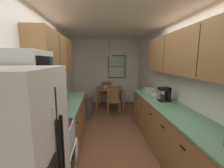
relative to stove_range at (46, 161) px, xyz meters
name	(u,v)px	position (x,y,z in m)	size (l,w,h in m)	color
ground_plane	(113,133)	(0.99, 1.57, -0.47)	(12.00, 12.00, 0.00)	brown
wall_left	(52,82)	(-0.36, 1.57, 0.80)	(0.10, 9.00, 2.55)	white
wall_right	(169,80)	(2.34, 1.57, 0.80)	(0.10, 9.00, 2.55)	white
wall_back	(107,72)	(0.99, 4.22, 0.80)	(4.40, 0.10, 2.55)	white
ceiling_slab	(113,21)	(0.99, 1.57, 2.12)	(4.40, 9.00, 0.08)	white
stove_range	(46,161)	(0.00, 0.00, 0.00)	(0.66, 0.66, 1.10)	silver
microwave_over_range	(28,66)	(-0.11, 0.00, 1.21)	(0.39, 0.64, 0.36)	white
counter_left	(67,122)	(-0.01, 1.26, -0.02)	(0.64, 1.86, 0.90)	olive
upper_cabinets_left	(56,54)	(-0.15, 1.21, 1.39)	(0.33, 1.94, 0.69)	olive
counter_right	(171,132)	(1.99, 0.65, -0.02)	(0.64, 3.44, 0.90)	olive
upper_cabinets_right	(187,53)	(2.13, 0.60, 1.40)	(0.33, 3.12, 0.74)	olive
dining_table	(109,91)	(1.05, 3.44, 0.16)	(0.98, 0.77, 0.75)	brown
dining_chair_near	(113,99)	(1.12, 2.85, 0.03)	(0.41, 0.41, 0.90)	brown
dining_chair_far	(106,91)	(0.96, 4.04, 0.03)	(0.42, 0.42, 0.90)	brown
pendant_light	(109,55)	(1.05, 3.44, 1.44)	(0.30, 0.30, 0.70)	black
back_window	(117,67)	(1.40, 4.15, 1.01)	(0.71, 0.05, 0.91)	brown
trash_bin	(87,107)	(0.29, 2.57, -0.13)	(0.34, 0.34, 0.68)	#3F3F42
storage_canister	(56,108)	(-0.01, 0.56, 0.53)	(0.13, 0.13, 0.20)	#265999
dish_towel	(77,150)	(0.35, 0.16, 0.03)	(0.02, 0.16, 0.24)	white
coffee_maker	(165,94)	(2.06, 1.11, 0.58)	(0.22, 0.18, 0.29)	black
fruit_bowl	(155,94)	(2.03, 1.63, 0.47)	(0.22, 0.22, 0.09)	silver
dish_rack	(150,90)	(2.04, 2.00, 0.48)	(0.28, 0.34, 0.10)	silver
table_serving_bowl	(106,87)	(0.93, 3.52, 0.31)	(0.21, 0.21, 0.06)	silver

